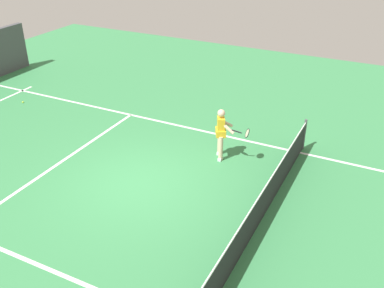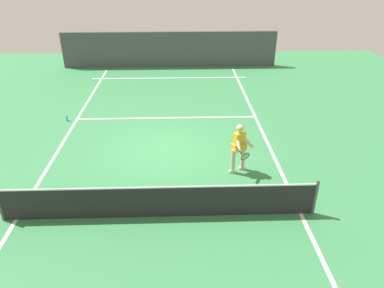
% 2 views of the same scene
% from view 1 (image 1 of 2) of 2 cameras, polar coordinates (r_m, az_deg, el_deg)
% --- Properties ---
extents(ground_plane, '(26.91, 26.91, 0.00)m').
position_cam_1_polar(ground_plane, '(12.15, -6.91, -4.95)').
color(ground_plane, '#38844C').
extents(service_line_marking, '(7.17, 0.10, 0.01)m').
position_cam_1_polar(service_line_marking, '(13.60, -16.25, -2.04)').
color(service_line_marking, white).
rests_on(service_line_marking, ground).
extents(sideline_left_marking, '(0.10, 18.70, 0.01)m').
position_cam_1_polar(sideline_left_marking, '(14.84, 0.57, 1.89)').
color(sideline_left_marking, white).
rests_on(sideline_left_marking, ground).
extents(sideline_right_marking, '(0.10, 18.70, 0.01)m').
position_cam_1_polar(sideline_right_marking, '(10.03, -18.39, -14.89)').
color(sideline_right_marking, white).
rests_on(sideline_right_marking, ground).
extents(court_net, '(7.85, 0.08, 0.99)m').
position_cam_1_polar(court_net, '(10.65, 9.17, -7.52)').
color(court_net, '#4C4C51').
rests_on(court_net, ground).
extents(tennis_player, '(0.68, 1.13, 1.55)m').
position_cam_1_polar(tennis_player, '(12.85, 3.85, 1.57)').
color(tennis_player, beige).
rests_on(tennis_player, ground).
extents(tennis_ball_near, '(0.07, 0.07, 0.07)m').
position_cam_1_polar(tennis_ball_near, '(18.06, -20.95, 5.06)').
color(tennis_ball_near, '#D1E533').
rests_on(tennis_ball_near, ground).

